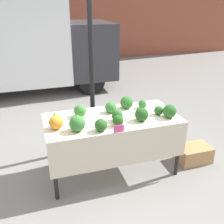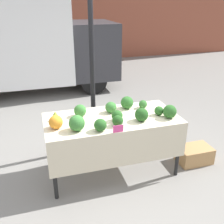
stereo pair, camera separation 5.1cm
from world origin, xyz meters
name	(u,v)px [view 1 (the left image)]	position (x,y,z in m)	size (l,w,h in m)	color
ground_plane	(112,170)	(0.00, 0.00, 0.00)	(40.00, 40.00, 0.00)	gray
tent_pole	(92,78)	(-0.10, 0.67, 1.17)	(0.07, 0.07, 2.34)	black
parked_truck	(25,45)	(-1.01, 4.01, 1.18)	(4.09, 1.84, 2.23)	white
market_table	(113,127)	(0.00, -0.06, 0.71)	(1.74, 0.84, 0.82)	beige
orange_cauliflower	(56,122)	(-0.72, -0.10, 0.90)	(0.17, 0.17, 0.17)	orange
romanesco_head	(55,116)	(-0.71, 0.12, 0.88)	(0.16, 0.16, 0.13)	#93B238
broccoli_head_0	(80,111)	(-0.39, 0.16, 0.90)	(0.16, 0.16, 0.16)	#387533
broccoli_head_1	(111,107)	(0.03, 0.16, 0.89)	(0.15, 0.15, 0.15)	#387533
broccoli_head_2	(127,102)	(0.29, 0.24, 0.90)	(0.18, 0.18, 0.18)	#2D6628
broccoli_head_3	(77,123)	(-0.49, -0.23, 0.91)	(0.19, 0.19, 0.19)	#387533
broccoli_head_4	(142,114)	(0.33, -0.20, 0.90)	(0.17, 0.17, 0.17)	#23511E
broccoli_head_5	(118,121)	(0.00, -0.24, 0.88)	(0.13, 0.13, 0.13)	#23511E
broccoli_head_6	(117,116)	(0.03, -0.11, 0.89)	(0.14, 0.14, 0.14)	#285B23
broccoli_head_7	(159,110)	(0.62, -0.10, 0.88)	(0.12, 0.12, 0.12)	#285B23
broccoli_head_8	(170,111)	(0.71, -0.21, 0.90)	(0.18, 0.18, 0.18)	#285B23
broccoli_head_9	(142,104)	(0.51, 0.19, 0.87)	(0.12, 0.12, 0.12)	#336B2D
broccoli_head_10	(101,125)	(-0.23, -0.31, 0.89)	(0.15, 0.15, 0.15)	#285B23
price_sign	(119,129)	(-0.05, -0.40, 0.86)	(0.12, 0.01, 0.09)	#EF4793
produce_crate	(194,154)	(1.22, -0.15, 0.12)	(0.49, 0.33, 0.24)	tan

